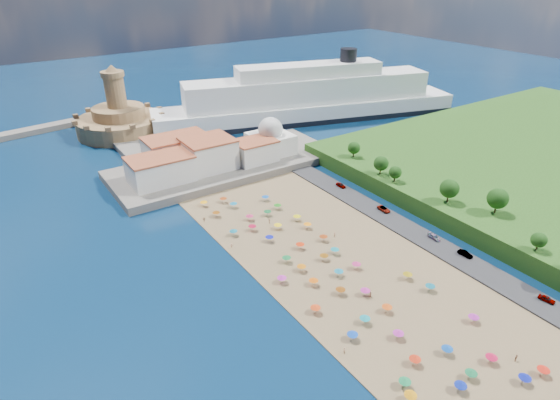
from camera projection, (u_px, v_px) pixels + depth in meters
ground at (318, 264)px, 128.31m from camera, size 700.00×700.00×0.00m
terrace at (226, 165)px, 186.49m from camera, size 90.00×36.00×3.00m
jetty at (143, 150)px, 201.65m from camera, size 18.00×70.00×2.40m
waterfront_buildings at (194, 156)px, 177.60m from camera, size 57.00×29.00×11.00m
domed_building at (271, 139)px, 191.43m from camera, size 16.00×16.00×15.00m
fortress at (120, 120)px, 221.30m from camera, size 40.00×40.00×32.40m
cruise_ship at (308, 100)px, 239.57m from camera, size 158.70×67.21×34.65m
beach_parasols at (342, 280)px, 118.72m from camera, size 32.86×116.19×2.20m
beachgoers at (321, 282)px, 119.45m from camera, size 29.77×93.68×1.90m
parked_cars at (416, 227)px, 143.60m from camera, size 2.54×80.87×1.42m
hillside_trees at (459, 194)px, 143.75m from camera, size 15.91×106.79×8.06m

